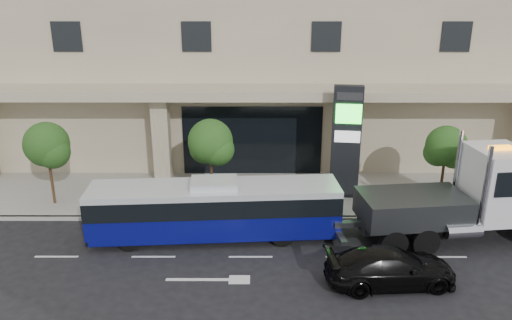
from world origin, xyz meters
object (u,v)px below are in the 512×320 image
Objects in this scene: city_bus at (215,209)px; signage_pylon at (346,142)px; tow_truck at (473,199)px; black_sedan at (390,267)px.

signage_pylon is at bearing 30.55° from city_bus.
signage_pylon is at bearing 130.66° from tow_truck.
city_bus is at bearing 56.45° from black_sedan.
black_sedan is at bearing -79.23° from signage_pylon.
black_sedan is (6.79, -3.65, -0.69)m from city_bus.
city_bus is 7.90m from signage_pylon.
tow_truck is at bearing -4.28° from city_bus.
city_bus is 2.26× the size of black_sedan.
signage_pylon is (6.35, 4.36, 1.72)m from city_bus.
black_sedan is 0.83× the size of signage_pylon.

